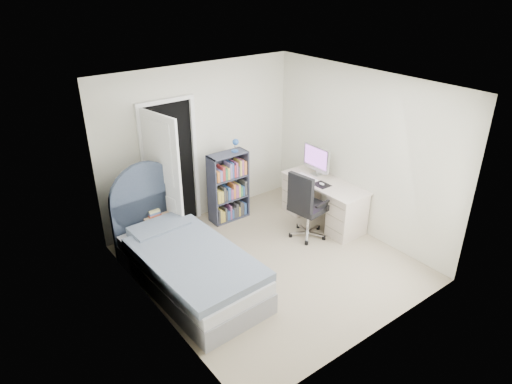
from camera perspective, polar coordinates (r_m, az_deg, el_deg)
room_shell at (r=5.90m, az=1.95°, el=1.24°), size 3.50×3.70×2.60m
door at (r=6.79m, az=-11.25°, el=2.24°), size 0.92×0.82×2.06m
bed at (r=6.03m, az=-8.73°, el=-8.71°), size 1.16×2.30×1.39m
nightstand at (r=6.82m, az=-12.41°, el=-3.51°), size 0.44×0.44×0.64m
floor_lamp at (r=6.99m, az=-10.88°, el=-0.95°), size 0.21×0.21×1.48m
bookcase at (r=7.37m, az=-3.39°, el=0.44°), size 0.64×0.28×1.36m
desk at (r=7.40m, az=8.39°, el=-0.96°), size 0.58×1.46×1.20m
office_chair at (r=6.81m, az=6.21°, el=-1.40°), size 0.58×0.60×1.09m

